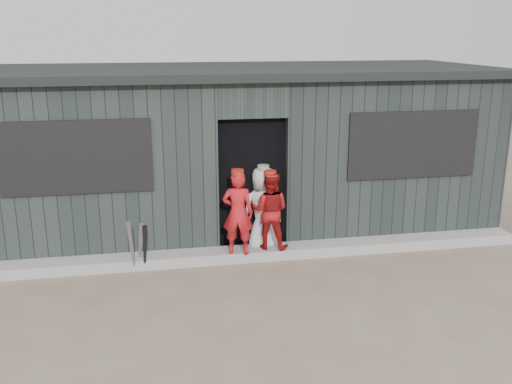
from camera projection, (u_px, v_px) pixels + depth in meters
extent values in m
plane|color=#6E5B4C|center=(285.00, 317.00, 6.54)|extent=(80.00, 80.00, 0.00)
cube|color=gray|center=(256.00, 253.00, 8.25)|extent=(8.00, 0.36, 0.15)
cone|color=gray|center=(141.00, 245.00, 7.80)|extent=(0.15, 0.24, 0.68)
cone|color=slate|center=(132.00, 247.00, 7.62)|extent=(0.12, 0.28, 0.78)
cone|color=black|center=(145.00, 248.00, 7.66)|extent=(0.11, 0.31, 0.72)
imported|color=#B5161C|center=(238.00, 213.00, 7.89)|extent=(0.50, 0.39, 1.19)
imported|color=maroon|center=(270.00, 210.00, 8.11)|extent=(0.67, 0.60, 1.12)
imported|color=silver|center=(263.00, 210.00, 8.32)|extent=(0.70, 0.53, 1.30)
cube|color=black|center=(237.00, 153.00, 9.53)|extent=(7.60, 2.70, 2.20)
cube|color=#28302D|center=(91.00, 177.00, 7.79)|extent=(3.50, 0.20, 2.50)
cube|color=#262D2B|center=(399.00, 163.00, 8.59)|extent=(3.50, 0.20, 2.50)
cube|color=#29312E|center=(252.00, 100.00, 7.92)|extent=(1.00, 0.20, 0.50)
cube|color=#252C2A|center=(452.00, 143.00, 10.21)|extent=(0.20, 3.00, 2.50)
cube|color=#2A322E|center=(226.00, 136.00, 10.84)|extent=(8.00, 0.20, 2.50)
cube|color=black|center=(237.00, 71.00, 9.16)|extent=(8.30, 3.30, 0.12)
cube|color=black|center=(76.00, 158.00, 7.57)|extent=(2.00, 0.04, 1.00)
cube|color=black|center=(413.00, 145.00, 8.42)|extent=(2.00, 0.04, 1.00)
cube|color=black|center=(234.00, 158.00, 8.46)|extent=(0.22, 0.22, 0.92)
cube|color=black|center=(255.00, 160.00, 8.58)|extent=(0.19, 0.16, 0.75)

